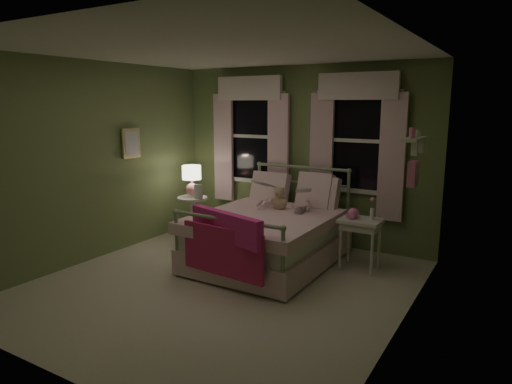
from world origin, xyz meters
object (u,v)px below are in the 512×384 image
Objects in this scene: child_left at (267,184)px; nightstand_right at (361,227)px; bed at (270,235)px; child_right at (304,192)px; teddy_bear at (280,200)px; nightstand_left at (193,212)px; table_lamp at (192,177)px.

nightstand_right is (1.37, -0.06, -0.40)m from child_left.
bed is 3.18× the size of nightstand_right.
child_right is at bearing 57.61° from bed.
teddy_bear is (-0.28, -0.16, -0.10)m from child_right.
bed reaches higher than nightstand_left.
nightstand_left is at bearing -6.92° from child_right.
teddy_bear is (0.28, -0.16, -0.16)m from child_left.
bed is 1.71m from table_lamp.
nightstand_right is (2.64, -0.00, 0.13)m from nightstand_left.
table_lamp reaches higher than teddy_bear.
child_right is 1.02× the size of nightstand_right.
child_left reaches higher than table_lamp.
nightstand_right is (2.64, -0.00, -0.40)m from table_lamp.
child_right is (0.56, 0.00, -0.06)m from child_left.
bed is at bearing 48.78° from child_right.
child_right is at bearing 29.50° from teddy_bear.
child_left is at bearing 2.74° from nightstand_left.
child_left is 1.28m from table_lamp.
bed reaches higher than teddy_bear.
nightstand_left is (-1.56, 0.37, 0.04)m from bed.
nightstand_left is 0.54m from table_lamp.
nightstand_left is (-1.56, 0.10, -0.37)m from teddy_bear.
child_left is 1.18× the size of child_right.
nightstand_right is (1.08, 0.37, 0.17)m from bed.
nightstand_left is at bearing 179.94° from nightstand_right.
table_lamp is 2.68m from nightstand_right.
bed is 3.13× the size of nightstand_left.
teddy_bear is 0.49× the size of nightstand_left.
child_right is at bearing 1.91° from table_lamp.
child_right reaches higher than nightstand_left.
child_right is at bearing 175.47° from nightstand_right.
child_left is 1.20× the size of nightstand_right.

